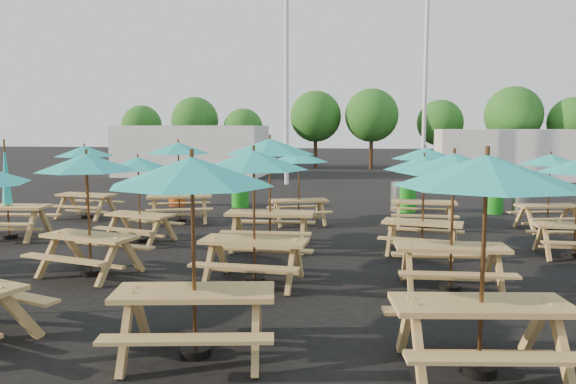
% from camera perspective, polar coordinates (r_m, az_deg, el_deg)
% --- Properties ---
extents(ground, '(120.00, 120.00, 0.00)m').
position_cam_1_polar(ground, '(12.79, -1.03, -5.67)').
color(ground, black).
rests_on(ground, ground).
extents(picnic_unit_2, '(2.07, 1.85, 2.44)m').
position_cam_1_polar(picnic_unit_2, '(15.28, -26.63, -0.55)').
color(picnic_unit_2, tan).
rests_on(picnic_unit_2, ground).
extents(picnic_unit_3, '(1.96, 1.96, 2.18)m').
position_cam_1_polar(picnic_unit_3, '(17.77, -19.97, 3.44)').
color(picnic_unit_3, tan).
rests_on(picnic_unit_3, ground).
extents(picnic_unit_5, '(2.23, 2.23, 2.27)m').
position_cam_1_polar(picnic_unit_5, '(10.79, -19.76, 2.03)').
color(picnic_unit_5, tan).
rests_on(picnic_unit_5, ground).
extents(picnic_unit_6, '(2.01, 2.01, 2.04)m').
position_cam_1_polar(picnic_unit_6, '(13.60, -14.98, 2.26)').
color(picnic_unit_6, tan).
rests_on(picnic_unit_6, ground).
extents(picnic_unit_7, '(2.38, 2.38, 2.31)m').
position_cam_1_polar(picnic_unit_7, '(16.26, -11.08, 3.86)').
color(picnic_unit_7, tan).
rests_on(picnic_unit_7, ground).
extents(picnic_unit_8, '(2.25, 2.25, 2.41)m').
position_cam_1_polar(picnic_unit_8, '(6.58, -9.70, 0.68)').
color(picnic_unit_8, tan).
rests_on(picnic_unit_8, ground).
extents(picnic_unit_9, '(2.00, 2.00, 2.35)m').
position_cam_1_polar(picnic_unit_9, '(9.61, -3.50, 2.32)').
color(picnic_unit_9, tan).
rests_on(picnic_unit_9, ground).
extents(picnic_unit_10, '(2.09, 2.09, 2.49)m').
position_cam_1_polar(picnic_unit_10, '(12.43, -1.86, 3.85)').
color(picnic_unit_10, tan).
rests_on(picnic_unit_10, ground).
extents(picnic_unit_11, '(2.13, 2.13, 2.06)m').
position_cam_1_polar(picnic_unit_11, '(15.68, 1.11, 3.09)').
color(picnic_unit_11, tan).
rests_on(picnic_unit_11, ground).
extents(picnic_unit_12, '(2.23, 2.23, 2.46)m').
position_cam_1_polar(picnic_unit_12, '(6.34, 19.48, 0.54)').
color(picnic_unit_12, tan).
rests_on(picnic_unit_12, ground).
extents(picnic_unit_13, '(1.97, 1.97, 2.32)m').
position_cam_1_polar(picnic_unit_13, '(9.53, 16.49, 1.87)').
color(picnic_unit_13, tan).
rests_on(picnic_unit_13, ground).
extents(picnic_unit_14, '(2.02, 2.02, 2.13)m').
position_cam_1_polar(picnic_unit_14, '(12.24, 13.65, 2.19)').
color(picnic_unit_14, tan).
rests_on(picnic_unit_14, ground).
extents(picnic_unit_15, '(1.80, 1.80, 2.19)m').
position_cam_1_polar(picnic_unit_15, '(15.46, 13.73, 3.27)').
color(picnic_unit_15, tan).
rests_on(picnic_unit_15, ground).
extents(picnic_unit_19, '(1.98, 1.98, 2.04)m').
position_cam_1_polar(picnic_unit_19, '(16.19, 25.11, 2.52)').
color(picnic_unit_19, tan).
rests_on(picnic_unit_19, ground).
extents(waste_bin_0, '(0.59, 0.59, 0.94)m').
position_cam_1_polar(waste_bin_0, '(19.88, -11.19, -0.01)').
color(waste_bin_0, '#CE470C').
rests_on(waste_bin_0, ground).
extents(waste_bin_1, '(0.59, 0.59, 0.94)m').
position_cam_1_polar(waste_bin_1, '(19.23, -4.88, -0.13)').
color(waste_bin_1, '#1B961B').
rests_on(waste_bin_1, ground).
extents(waste_bin_2, '(0.59, 0.59, 0.94)m').
position_cam_1_polar(waste_bin_2, '(18.55, 11.30, -0.48)').
color(waste_bin_2, gray).
rests_on(waste_bin_2, ground).
extents(waste_bin_3, '(0.59, 0.59, 0.94)m').
position_cam_1_polar(waste_bin_3, '(18.43, 11.97, -0.54)').
color(waste_bin_3, '#1B961B').
rests_on(waste_bin_3, ground).
extents(waste_bin_4, '(0.59, 0.59, 0.94)m').
position_cam_1_polar(waste_bin_4, '(18.88, 20.18, -0.64)').
color(waste_bin_4, '#1B961B').
rests_on(waste_bin_4, ground).
extents(waste_bin_5, '(0.59, 0.59, 0.94)m').
position_cam_1_polar(waste_bin_5, '(19.08, 22.66, -0.67)').
color(waste_bin_5, gray).
rests_on(waste_bin_5, ground).
extents(mast_0, '(0.20, 0.20, 12.00)m').
position_cam_1_polar(mast_0, '(26.84, -0.14, 13.64)').
color(mast_0, silver).
rests_on(mast_0, ground).
extents(mast_1, '(0.20, 0.20, 12.00)m').
position_cam_1_polar(mast_1, '(28.60, 13.83, 13.02)').
color(mast_1, silver).
rests_on(mast_1, ground).
extents(event_tent_0, '(8.00, 4.00, 2.80)m').
position_cam_1_polar(event_tent_0, '(31.99, -9.71, 4.16)').
color(event_tent_0, silver).
rests_on(event_tent_0, ground).
extents(event_tent_1, '(7.00, 4.00, 2.60)m').
position_cam_1_polar(event_tent_1, '(32.09, 21.18, 3.64)').
color(event_tent_1, silver).
rests_on(event_tent_1, ground).
extents(tree_0, '(2.80, 2.80, 4.24)m').
position_cam_1_polar(tree_0, '(40.91, -14.65, 6.56)').
color(tree_0, '#382314').
rests_on(tree_0, ground).
extents(tree_1, '(3.11, 3.11, 4.72)m').
position_cam_1_polar(tree_1, '(38.12, -9.44, 7.18)').
color(tree_1, '#382314').
rests_on(tree_1, ground).
extents(tree_2, '(2.59, 2.59, 3.93)m').
position_cam_1_polar(tree_2, '(36.96, -4.57, 6.45)').
color(tree_2, '#382314').
rests_on(tree_2, ground).
extents(tree_3, '(3.36, 3.36, 5.09)m').
position_cam_1_polar(tree_3, '(37.24, 2.82, 7.67)').
color(tree_3, '#382314').
rests_on(tree_3, ground).
extents(tree_4, '(3.41, 3.41, 5.17)m').
position_cam_1_polar(tree_4, '(36.58, 8.50, 7.70)').
color(tree_4, '#382314').
rests_on(tree_4, ground).
extents(tree_5, '(2.94, 2.94, 4.45)m').
position_cam_1_polar(tree_5, '(37.22, 15.21, 6.78)').
color(tree_5, '#382314').
rests_on(tree_5, ground).
extents(tree_6, '(3.38, 3.38, 5.13)m').
position_cam_1_polar(tree_6, '(36.14, 21.92, 7.27)').
color(tree_6, '#382314').
rests_on(tree_6, ground).
extents(tree_7, '(2.95, 2.95, 4.48)m').
position_cam_1_polar(tree_7, '(37.06, 27.03, 6.32)').
color(tree_7, '#382314').
rests_on(tree_7, ground).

